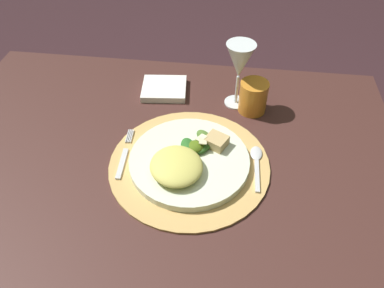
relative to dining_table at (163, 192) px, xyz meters
The scene contains 11 objects.
dining_table is the anchor object (origin of this frame).
placemat 0.17m from the dining_table, 19.13° to the right, with size 0.37×0.37×0.01m, color tan.
dinner_plate 0.18m from the dining_table, 19.13° to the right, with size 0.28×0.28×0.02m, color silver.
pasta_serving 0.21m from the dining_table, 52.77° to the right, with size 0.12×0.12×0.03m, color #DBCF61.
salad_greens 0.20m from the dining_table, ahead, with size 0.09×0.09×0.03m.
bread_piece 0.23m from the dining_table, 10.23° to the left, with size 0.05×0.04×0.02m, color tan.
fork 0.18m from the dining_table, 164.01° to the right, with size 0.02×0.16×0.00m.
spoon 0.28m from the dining_table, ahead, with size 0.03×0.14×0.01m.
napkin 0.30m from the dining_table, 97.71° to the left, with size 0.12×0.11×0.02m, color white.
wine_glass 0.39m from the dining_table, 52.13° to the left, with size 0.08×0.08×0.18m.
amber_tumbler 0.35m from the dining_table, 42.27° to the left, with size 0.07×0.07×0.09m, color orange.
Camera 1 is at (0.15, -0.60, 1.38)m, focal length 34.81 mm.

